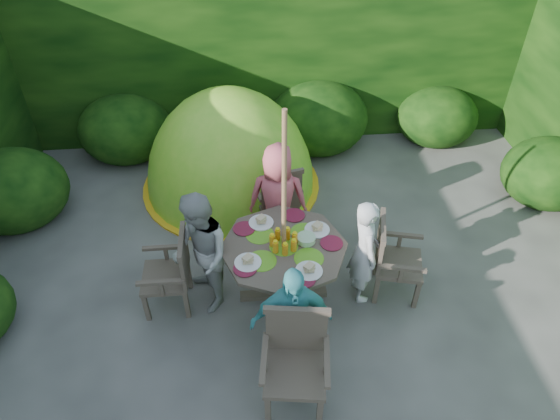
{
  "coord_description": "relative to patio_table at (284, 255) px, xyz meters",
  "views": [
    {
      "loc": [
        -0.55,
        -3.06,
        4.07
      ],
      "look_at": [
        -0.2,
        0.78,
        0.85
      ],
      "focal_mm": 32.0,
      "sensor_mm": 36.0,
      "label": 1
    }
  ],
  "objects": [
    {
      "name": "garden_chair_right",
      "position": [
        1.1,
        -0.0,
        -0.15
      ],
      "size": [
        0.57,
        0.62,
        0.87
      ],
      "rotation": [
        0.0,
        0.0,
        1.33
      ],
      "color": "#43372C",
      "rests_on": "ground"
    },
    {
      "name": "dome_tent",
      "position": [
        -0.52,
        2.0,
        -0.61
      ],
      "size": [
        2.36,
        2.36,
        2.7
      ],
      "rotation": [
        0.0,
        0.0,
        -0.03
      ],
      "color": "#7CD428",
      "rests_on": "ground"
    },
    {
      "name": "garden_chair_front",
      "position": [
        -0.01,
        -1.1,
        -0.12
      ],
      "size": [
        0.61,
        0.56,
        0.92
      ],
      "rotation": [
        0.0,
        0.0,
        -0.14
      ],
      "color": "#43372C",
      "rests_on": "ground"
    },
    {
      "name": "child_left",
      "position": [
        -0.8,
        0.01,
        0.06
      ],
      "size": [
        0.7,
        0.79,
        1.35
      ],
      "primitive_type": "imported",
      "rotation": [
        0.0,
        0.0,
        -1.24
      ],
      "color": "#A5A59F",
      "rests_on": "ground"
    },
    {
      "name": "child_right",
      "position": [
        0.8,
        -0.01,
        -0.01
      ],
      "size": [
        0.32,
        0.46,
        1.21
      ],
      "primitive_type": "imported",
      "rotation": [
        0.0,
        0.0,
        1.65
      ],
      "color": "silver",
      "rests_on": "ground"
    },
    {
      "name": "ground",
      "position": [
        0.2,
        -0.38,
        -0.61
      ],
      "size": [
        60.0,
        60.0,
        0.0
      ],
      "primitive_type": "plane",
      "color": "#45433E",
      "rests_on": "ground"
    },
    {
      "name": "child_front",
      "position": [
        -0.02,
        -0.8,
        -0.0
      ],
      "size": [
        0.74,
        0.35,
        1.22
      ],
      "primitive_type": "imported",
      "rotation": [
        0.0,
        0.0,
        0.08
      ],
      "color": "#50B7BB",
      "rests_on": "ground"
    },
    {
      "name": "patio_table",
      "position": [
        0.0,
        0.0,
        0.0
      ],
      "size": [
        1.27,
        1.27,
        0.87
      ],
      "rotation": [
        0.0,
        0.0,
        -0.02
      ],
      "color": "#43372C",
      "rests_on": "ground"
    },
    {
      "name": "child_back",
      "position": [
        0.01,
        0.8,
        0.06
      ],
      "size": [
        0.71,
        0.51,
        1.34
      ],
      "primitive_type": "imported",
      "rotation": [
        0.0,
        0.0,
        3.01
      ],
      "color": "#D95964",
      "rests_on": "ground"
    },
    {
      "name": "garden_chair_left",
      "position": [
        -1.11,
        0.02,
        -0.16
      ],
      "size": [
        0.46,
        0.52,
        0.86
      ],
      "rotation": [
        0.0,
        0.0,
        -1.58
      ],
      "color": "#43372C",
      "rests_on": "ground"
    },
    {
      "name": "parasol_pole",
      "position": [
        -0.0,
        -0.0,
        0.49
      ],
      "size": [
        0.04,
        0.04,
        2.2
      ],
      "primitive_type": "cylinder",
      "rotation": [
        0.0,
        0.0,
        -0.02
      ],
      "color": "olive",
      "rests_on": "ground"
    },
    {
      "name": "hedge_enclosure",
      "position": [
        0.2,
        0.95,
        0.64
      ],
      "size": [
        9.0,
        9.0,
        2.5
      ],
      "color": "black",
      "rests_on": "ground"
    },
    {
      "name": "garden_chair_back",
      "position": [
        0.03,
        1.1,
        -0.15
      ],
      "size": [
        0.61,
        0.57,
        0.87
      ],
      "rotation": [
        0.0,
        0.0,
        3.38
      ],
      "color": "#43372C",
      "rests_on": "ground"
    }
  ]
}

